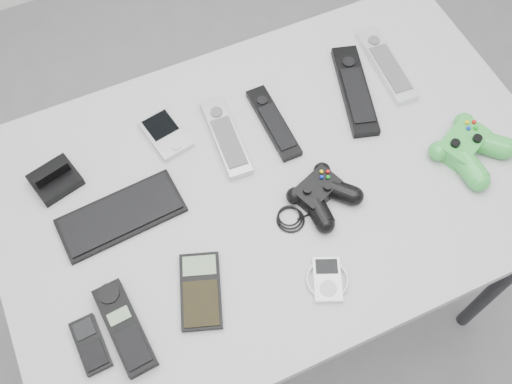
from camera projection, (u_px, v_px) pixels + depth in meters
name	position (u px, v px, depth m)	size (l,w,h in m)	color
floor	(278.00, 325.00, 1.94)	(3.50, 3.50, 0.00)	slate
desk	(274.00, 194.00, 1.34)	(1.19, 0.77, 0.80)	#A1A0A3
pda_keyboard	(121.00, 215.00, 1.23)	(0.26, 0.11, 0.02)	black
dock_bracket	(54.00, 177.00, 1.25)	(0.09, 0.08, 0.05)	black
pda	(166.00, 134.00, 1.32)	(0.08, 0.12, 0.02)	#B9B8C0
remote_silver_a	(226.00, 136.00, 1.32)	(0.05, 0.21, 0.02)	#B9B8C0
remote_black_a	(273.00, 122.00, 1.34)	(0.05, 0.20, 0.02)	black
remote_black_b	(355.00, 90.00, 1.38)	(0.06, 0.25, 0.02)	black
remote_silver_b	(386.00, 64.00, 1.42)	(0.05, 0.23, 0.02)	silver
mobile_phone	(90.00, 344.00, 1.10)	(0.05, 0.11, 0.02)	black
cordless_handset	(124.00, 327.00, 1.11)	(0.06, 0.18, 0.03)	black
calculator	(201.00, 291.00, 1.15)	(0.08, 0.15, 0.02)	black
mp3_player	(327.00, 279.00, 1.17)	(0.08, 0.09, 0.02)	white
controller_black	(322.00, 193.00, 1.24)	(0.22, 0.14, 0.04)	black
controller_green	(469.00, 147.00, 1.29)	(0.15, 0.16, 0.05)	green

